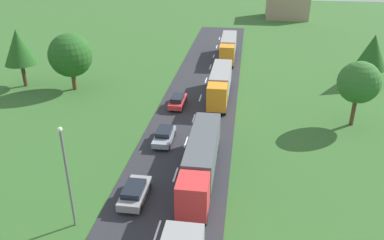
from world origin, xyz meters
The scene contains 14 objects.
road centered at (0.00, 24.50, 0.03)m, with size 10.00×140.00×0.06m, color #2B2B30.
lane_marking_centre centered at (0.00, 23.13, 0.07)m, with size 0.16×124.70×0.01m.
truck_second centered at (2.40, 31.06, 2.12)m, with size 2.55×13.58×3.54m.
truck_third centered at (2.61, 50.67, 2.18)m, with size 2.51×11.97×3.67m.
truck_fourth centered at (2.62, 69.44, 2.18)m, with size 2.57×12.14×3.68m.
car_third centered at (-2.68, 26.98, 0.85)m, with size 1.91×4.43×1.50m.
car_fourth centered at (-2.33, 37.39, 0.81)m, with size 1.85×4.47×1.42m.
car_fifth centered at (-2.55, 46.94, 0.85)m, with size 1.80×4.53×1.51m.
lamppost_second centered at (-6.45, 23.40, 4.71)m, with size 0.36×0.36×8.46m.
tree_oak centered at (18.56, 44.67, 5.26)m, with size 4.77×4.77×7.66m.
tree_pine centered at (-18.34, 51.08, 5.02)m, with size 6.06×6.06×8.07m.
tree_elm centered at (23.94, 59.60, 4.79)m, with size 4.58×4.58×7.34m.
tree_ash centered at (-26.07, 51.39, 5.81)m, with size 4.55×4.55×8.35m.
distant_building centered at (15.68, 109.33, 3.82)m, with size 10.62×9.69×7.64m, color #9E846B.
Camera 1 is at (5.85, 1.07, 20.43)m, focal length 36.67 mm.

